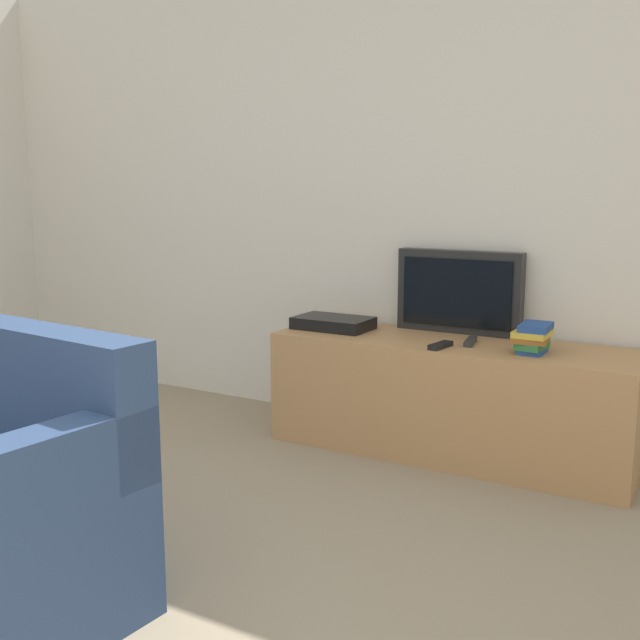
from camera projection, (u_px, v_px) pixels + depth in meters
name	position (u px, v px, depth m)	size (l,w,h in m)	color
wall_back	(416.00, 190.00, 3.98)	(9.00, 0.06, 2.60)	silver
tv_stand	(450.00, 398.00, 3.72)	(1.78, 0.54, 0.57)	tan
television	(459.00, 292.00, 3.85)	(0.65, 0.09, 0.43)	black
book_stack	(533.00, 337.00, 3.40)	(0.17, 0.21, 0.14)	#23478E
remote_on_stand	(470.00, 341.00, 3.61)	(0.07, 0.18, 0.02)	#2D2D2D
remote_secondary	(440.00, 345.00, 3.52)	(0.07, 0.16, 0.02)	black
set_top_box	(333.00, 323.00, 3.99)	(0.40, 0.26, 0.06)	black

